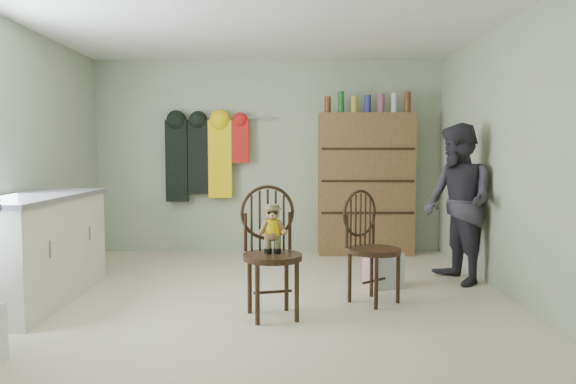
{
  "coord_description": "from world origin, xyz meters",
  "views": [
    {
      "loc": [
        0.24,
        -4.86,
        1.32
      ],
      "look_at": [
        0.25,
        0.2,
        0.95
      ],
      "focal_mm": 35.0,
      "sensor_mm": 36.0,
      "label": 1
    }
  ],
  "objects_px": {
    "chair_front": "(271,242)",
    "chair_far": "(369,242)",
    "dresser": "(366,183)",
    "counter": "(37,248)"
  },
  "relations": [
    {
      "from": "chair_front",
      "to": "chair_far",
      "type": "distance_m",
      "value": 0.95
    },
    {
      "from": "chair_far",
      "to": "dresser",
      "type": "bearing_deg",
      "value": 42.11
    },
    {
      "from": "counter",
      "to": "chair_far",
      "type": "height_order",
      "value": "chair_far"
    },
    {
      "from": "chair_front",
      "to": "dresser",
      "type": "xyz_separation_m",
      "value": [
        1.14,
        2.74,
        0.32
      ]
    },
    {
      "from": "counter",
      "to": "chair_far",
      "type": "bearing_deg",
      "value": -0.24
    },
    {
      "from": "counter",
      "to": "chair_front",
      "type": "distance_m",
      "value": 2.12
    },
    {
      "from": "counter",
      "to": "chair_front",
      "type": "xyz_separation_m",
      "value": [
        2.06,
        -0.44,
        0.12
      ]
    },
    {
      "from": "chair_far",
      "to": "counter",
      "type": "bearing_deg",
      "value": 139.01
    },
    {
      "from": "chair_front",
      "to": "dresser",
      "type": "bearing_deg",
      "value": 53.09
    },
    {
      "from": "chair_front",
      "to": "dresser",
      "type": "relative_size",
      "value": 0.51
    }
  ]
}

